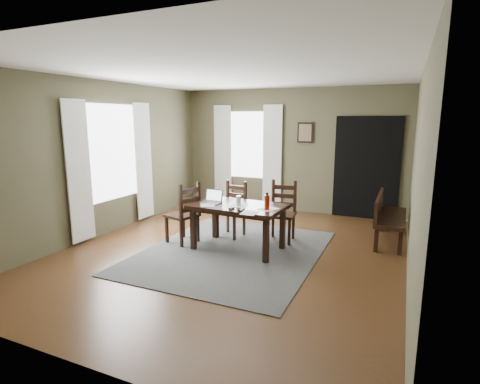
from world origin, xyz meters
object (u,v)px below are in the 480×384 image
at_px(dining_table, 238,210).
at_px(chair_back_left, 232,210).
at_px(laptop, 212,199).
at_px(water_bottle, 267,202).
at_px(chair_back_right, 282,212).
at_px(bench, 387,214).
at_px(chair_end, 184,214).

xyz_separation_m(dining_table, chair_back_left, (-0.38, 0.61, -0.17)).
height_order(laptop, water_bottle, water_bottle).
distance_m(chair_back_right, bench, 1.75).
relative_size(dining_table, chair_end, 1.44).
xyz_separation_m(chair_back_right, water_bottle, (0.03, -0.85, 0.35)).
height_order(dining_table, chair_back_right, chair_back_right).
xyz_separation_m(dining_table, chair_back_right, (0.49, 0.71, -0.14)).
bearing_deg(bench, dining_table, 123.02).
distance_m(chair_back_left, chair_back_right, 0.88).
bearing_deg(chair_back_right, dining_table, -130.45).
distance_m(dining_table, chair_back_right, 0.87).
bearing_deg(laptop, chair_back_right, 39.54).
bearing_deg(dining_table, chair_end, -171.49).
xyz_separation_m(chair_back_left, chair_back_right, (0.88, 0.10, 0.03)).
bearing_deg(bench, water_bottle, 133.74).
relative_size(chair_end, water_bottle, 3.93).
distance_m(dining_table, water_bottle, 0.59).
bearing_deg(chair_back_right, chair_back_left, -178.89).
bearing_deg(laptop, water_bottle, -5.53).
xyz_separation_m(chair_end, water_bottle, (1.46, -0.05, 0.34)).
bearing_deg(chair_end, water_bottle, 103.87).
xyz_separation_m(dining_table, bench, (2.11, 1.37, -0.16)).
xyz_separation_m(dining_table, laptop, (-0.44, -0.02, 0.14)).
relative_size(dining_table, chair_back_left, 1.54).
distance_m(chair_back_right, water_bottle, 0.92).
height_order(chair_back_left, chair_back_right, chair_back_right).
bearing_deg(chair_end, laptop, 113.93).
relative_size(chair_back_right, bench, 0.71).
distance_m(bench, water_bottle, 2.22).
bearing_deg(water_bottle, bench, 43.74).
bearing_deg(laptop, chair_back_left, 86.19).
bearing_deg(bench, chair_back_right, 112.39).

